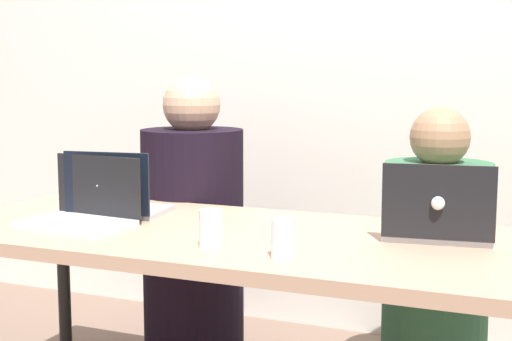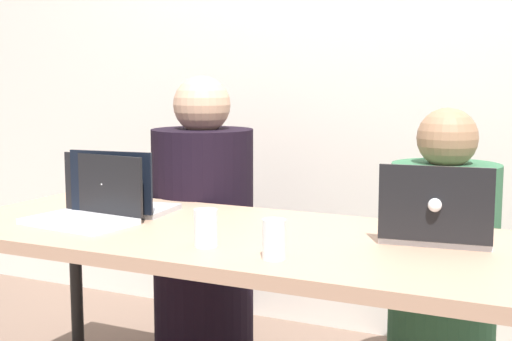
{
  "view_description": "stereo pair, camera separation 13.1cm",
  "coord_description": "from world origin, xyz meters",
  "px_view_note": "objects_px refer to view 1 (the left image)",
  "views": [
    {
      "loc": [
        0.83,
        -1.93,
        1.17
      ],
      "look_at": [
        0.0,
        0.08,
        0.88
      ],
      "focal_mm": 50.0,
      "sensor_mm": 36.0,
      "label": 1
    },
    {
      "loc": [
        0.95,
        -1.88,
        1.17
      ],
      "look_at": [
        0.0,
        0.08,
        0.88
      ],
      "focal_mm": 50.0,
      "sensor_mm": 36.0,
      "label": 2
    }
  ],
  "objects_px": {
    "person_on_right": "(435,274)",
    "laptop_back_left": "(117,201)",
    "laptop_front_left": "(84,210)",
    "water_glass_right": "(283,242)",
    "person_on_left": "(193,238)",
    "water_glass_center": "(211,231)",
    "laptop_back_right": "(438,223)"
  },
  "relations": [
    {
      "from": "laptop_back_left",
      "to": "water_glass_right",
      "type": "distance_m",
      "value": 0.8
    },
    {
      "from": "person_on_right",
      "to": "laptop_back_right",
      "type": "xyz_separation_m",
      "value": [
        0.07,
        -0.45,
        0.28
      ]
    },
    {
      "from": "laptop_back_right",
      "to": "water_glass_center",
      "type": "xyz_separation_m",
      "value": [
        -0.56,
        -0.33,
        -0.0
      ]
    },
    {
      "from": "person_on_right",
      "to": "water_glass_center",
      "type": "distance_m",
      "value": 0.97
    },
    {
      "from": "water_glass_right",
      "to": "laptop_back_left",
      "type": "bearing_deg",
      "value": 155.1
    },
    {
      "from": "water_glass_center",
      "to": "water_glass_right",
      "type": "bearing_deg",
      "value": -11.11
    },
    {
      "from": "person_on_right",
      "to": "laptop_back_right",
      "type": "height_order",
      "value": "person_on_right"
    },
    {
      "from": "person_on_right",
      "to": "laptop_front_left",
      "type": "height_order",
      "value": "person_on_right"
    },
    {
      "from": "water_glass_right",
      "to": "person_on_left",
      "type": "bearing_deg",
      "value": 129.86
    },
    {
      "from": "person_on_left",
      "to": "water_glass_right",
      "type": "xyz_separation_m",
      "value": [
        0.69,
        -0.83,
        0.23
      ]
    },
    {
      "from": "laptop_back_right",
      "to": "laptop_back_left",
      "type": "bearing_deg",
      "value": -4.91
    },
    {
      "from": "person_on_right",
      "to": "water_glass_right",
      "type": "height_order",
      "value": "person_on_right"
    },
    {
      "from": "person_on_left",
      "to": "laptop_back_left",
      "type": "distance_m",
      "value": 0.54
    },
    {
      "from": "laptop_front_left",
      "to": "laptop_back_right",
      "type": "bearing_deg",
      "value": 17.1
    },
    {
      "from": "person_on_right",
      "to": "laptop_back_left",
      "type": "xyz_separation_m",
      "value": [
        -0.99,
        -0.49,
        0.28
      ]
    },
    {
      "from": "person_on_left",
      "to": "water_glass_right",
      "type": "bearing_deg",
      "value": 133.12
    },
    {
      "from": "laptop_front_left",
      "to": "water_glass_right",
      "type": "distance_m",
      "value": 0.75
    },
    {
      "from": "person_on_left",
      "to": "laptop_front_left",
      "type": "distance_m",
      "value": 0.7
    },
    {
      "from": "person_on_left",
      "to": "laptop_back_right",
      "type": "xyz_separation_m",
      "value": [
        1.03,
        -0.45,
        0.23
      ]
    },
    {
      "from": "laptop_back_right",
      "to": "person_on_right",
      "type": "bearing_deg",
      "value": -88.8
    },
    {
      "from": "laptop_front_left",
      "to": "water_glass_right",
      "type": "xyz_separation_m",
      "value": [
        0.74,
        -0.16,
        -0.0
      ]
    },
    {
      "from": "laptop_front_left",
      "to": "water_glass_center",
      "type": "relative_size",
      "value": 3.44
    },
    {
      "from": "person_on_right",
      "to": "laptop_back_left",
      "type": "distance_m",
      "value": 1.14
    },
    {
      "from": "laptop_back_left",
      "to": "water_glass_center",
      "type": "xyz_separation_m",
      "value": [
        0.49,
        -0.29,
        -0.0
      ]
    },
    {
      "from": "laptop_back_left",
      "to": "laptop_back_right",
      "type": "distance_m",
      "value": 1.06
    },
    {
      "from": "water_glass_right",
      "to": "water_glass_center",
      "type": "bearing_deg",
      "value": 168.89
    },
    {
      "from": "laptop_back_left",
      "to": "laptop_front_left",
      "type": "distance_m",
      "value": 0.17
    },
    {
      "from": "person_on_left",
      "to": "laptop_front_left",
      "type": "relative_size",
      "value": 3.27
    },
    {
      "from": "person_on_left",
      "to": "person_on_right",
      "type": "xyz_separation_m",
      "value": [
        0.96,
        -0.0,
        -0.05
      ]
    },
    {
      "from": "person_on_right",
      "to": "laptop_front_left",
      "type": "bearing_deg",
      "value": 26.74
    },
    {
      "from": "person_on_right",
      "to": "water_glass_right",
      "type": "relative_size",
      "value": 10.2
    },
    {
      "from": "person_on_right",
      "to": "laptop_back_left",
      "type": "height_order",
      "value": "person_on_right"
    }
  ]
}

